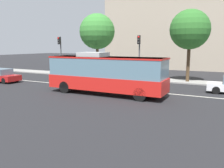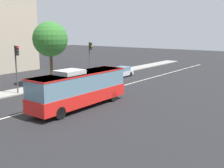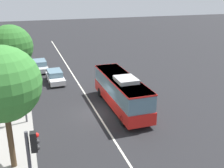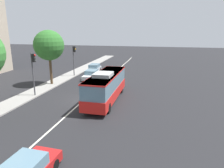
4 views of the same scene
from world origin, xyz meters
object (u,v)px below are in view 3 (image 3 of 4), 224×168
sedan_white (55,77)px  traffic_light_mid_block (33,163)px  transit_bus (121,91)px  street_tree_kerbside_centre (11,47)px  sedan_silver (40,66)px  traffic_light_near_corner (24,84)px  traffic_light_far_corner (24,54)px  street_tree_kerbside_left (3,84)px

sedan_white → traffic_light_mid_block: size_ratio=0.88×
transit_bus → traffic_light_mid_block: size_ratio=1.93×
traffic_light_mid_block → street_tree_kerbside_centre: (16.62, 1.06, 2.11)m
sedan_silver → traffic_light_near_corner: size_ratio=0.88×
street_tree_kerbside_centre → transit_bus: bearing=-117.2°
traffic_light_far_corner → sedan_white: bearing=-16.3°
sedan_silver → street_tree_kerbside_left: size_ratio=0.57×
street_tree_kerbside_left → traffic_light_mid_block: bearing=-166.2°
transit_bus → sedan_white: size_ratio=2.19×
transit_bus → street_tree_kerbside_left: (-6.59, 9.80, 3.96)m
traffic_light_near_corner → street_tree_kerbside_left: size_ratio=0.64×
traffic_light_far_corner → street_tree_kerbside_left: size_ratio=0.64×
sedan_silver → street_tree_kerbside_left: street_tree_kerbside_left is taller
sedan_white → street_tree_kerbside_left: bearing=-18.0°
sedan_silver → street_tree_kerbside_centre: (-10.45, 3.06, 4.95)m
transit_bus → traffic_light_far_corner: size_ratio=1.93×
traffic_light_near_corner → sedan_white: bearing=65.5°
traffic_light_mid_block → transit_bus: bearing=57.6°
traffic_light_mid_block → traffic_light_far_corner: same height
traffic_light_mid_block → sedan_white: bearing=84.7°
traffic_light_near_corner → sedan_silver: bearing=77.1°
street_tree_kerbside_left → street_tree_kerbside_centre: street_tree_kerbside_left is taller
transit_bus → traffic_light_near_corner: (-0.40, 8.68, 1.75)m
street_tree_kerbside_centre → traffic_light_near_corner: bearing=-170.2°
sedan_silver → traffic_light_mid_block: (-27.08, 2.00, 2.84)m
traffic_light_mid_block → traffic_light_far_corner: (22.59, 0.00, 0.00)m
street_tree_kerbside_left → street_tree_kerbside_centre: bearing=-1.0°
street_tree_kerbside_centre → sedan_silver: bearing=-16.3°
sedan_white → street_tree_kerbside_left: (-16.33, 4.66, 5.05)m
sedan_white → sedan_silver: bearing=-168.1°
sedan_white → sedan_silver: 5.83m
sedan_white → traffic_light_far_corner: size_ratio=0.88×
traffic_light_far_corner → street_tree_kerbside_left: street_tree_kerbside_left is taller
sedan_white → traffic_light_far_corner: bearing=-111.0°
transit_bus → sedan_silver: (15.39, 6.55, -1.09)m
transit_bus → street_tree_kerbside_centre: 11.47m
transit_bus → traffic_light_near_corner: size_ratio=1.93×
traffic_light_near_corner → traffic_light_far_corner: (11.31, -0.14, 0.00)m
sedan_silver → traffic_light_far_corner: traffic_light_far_corner is taller
sedan_silver → traffic_light_near_corner: (-15.79, 2.14, 2.84)m
sedan_silver → traffic_light_far_corner: bearing=-26.6°
traffic_light_near_corner → street_tree_kerbside_centre: (5.34, 0.92, 2.11)m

